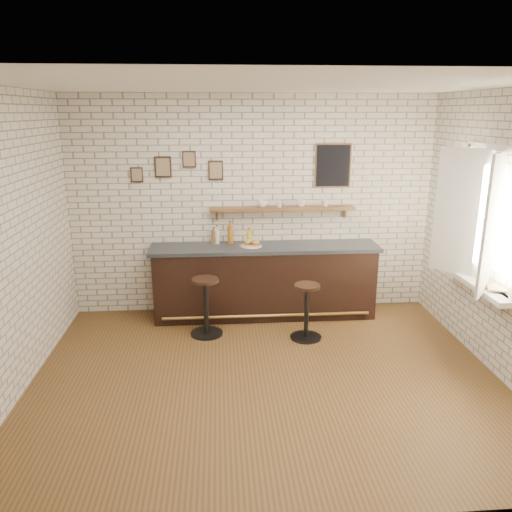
% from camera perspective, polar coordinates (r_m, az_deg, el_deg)
% --- Properties ---
extents(ground, '(5.00, 5.00, 0.00)m').
position_cam_1_polar(ground, '(5.56, 1.12, -13.59)').
color(ground, brown).
rests_on(ground, ground).
extents(bar_counter, '(3.10, 0.65, 1.01)m').
position_cam_1_polar(bar_counter, '(6.91, 1.00, -2.86)').
color(bar_counter, black).
rests_on(bar_counter, ground).
extents(sandwich_plate, '(0.28, 0.28, 0.01)m').
position_cam_1_polar(sandwich_plate, '(6.74, -0.52, 1.17)').
color(sandwich_plate, white).
rests_on(sandwich_plate, bar_counter).
extents(ciabatta_sandwich, '(0.24, 0.17, 0.07)m').
position_cam_1_polar(ciabatta_sandwich, '(6.73, -0.44, 1.51)').
color(ciabatta_sandwich, tan).
rests_on(ciabatta_sandwich, sandwich_plate).
extents(potato_chips, '(0.26, 0.19, 0.00)m').
position_cam_1_polar(potato_chips, '(6.73, -0.72, 1.23)').
color(potato_chips, gold).
rests_on(potato_chips, sandwich_plate).
extents(bitters_bottle_brown, '(0.07, 0.07, 0.23)m').
position_cam_1_polar(bitters_bottle_brown, '(6.87, -4.84, 2.17)').
color(bitters_bottle_brown, brown).
rests_on(bitters_bottle_brown, bar_counter).
extents(bitters_bottle_white, '(0.07, 0.07, 0.26)m').
position_cam_1_polar(bitters_bottle_white, '(6.87, -4.47, 2.27)').
color(bitters_bottle_white, silver).
rests_on(bitters_bottle_white, bar_counter).
extents(bitters_bottle_amber, '(0.08, 0.08, 0.31)m').
position_cam_1_polar(bitters_bottle_amber, '(6.86, -2.95, 2.49)').
color(bitters_bottle_amber, '#985A18').
rests_on(bitters_bottle_amber, bar_counter).
extents(condiment_bottle_yellow, '(0.07, 0.07, 0.21)m').
position_cam_1_polar(condiment_bottle_yellow, '(6.88, -0.79, 2.22)').
color(condiment_bottle_yellow, gold).
rests_on(condiment_bottle_yellow, bar_counter).
extents(bar_stool_left, '(0.42, 0.42, 0.75)m').
position_cam_1_polar(bar_stool_left, '(6.39, -5.75, -5.56)').
color(bar_stool_left, black).
rests_on(bar_stool_left, ground).
extents(bar_stool_right, '(0.40, 0.40, 0.71)m').
position_cam_1_polar(bar_stool_right, '(6.29, 5.80, -6.12)').
color(bar_stool_right, black).
rests_on(bar_stool_right, ground).
extents(wall_shelf, '(2.00, 0.18, 0.18)m').
position_cam_1_polar(wall_shelf, '(6.88, 3.02, 5.42)').
color(wall_shelf, brown).
rests_on(wall_shelf, ground).
extents(shelf_cup_a, '(0.15, 0.15, 0.10)m').
position_cam_1_polar(shelf_cup_a, '(6.84, 0.77, 5.98)').
color(shelf_cup_a, white).
rests_on(shelf_cup_a, wall_shelf).
extents(shelf_cup_b, '(0.13, 0.13, 0.09)m').
position_cam_1_polar(shelf_cup_b, '(6.86, 2.69, 5.94)').
color(shelf_cup_b, white).
rests_on(shelf_cup_b, wall_shelf).
extents(shelf_cup_c, '(0.13, 0.13, 0.10)m').
position_cam_1_polar(shelf_cup_c, '(6.91, 5.19, 6.03)').
color(shelf_cup_c, white).
rests_on(shelf_cup_c, wall_shelf).
extents(shelf_cup_d, '(0.12, 0.12, 0.09)m').
position_cam_1_polar(shelf_cup_d, '(6.97, 7.95, 5.99)').
color(shelf_cup_d, white).
rests_on(shelf_cup_d, wall_shelf).
extents(back_wall_decor, '(2.96, 0.02, 0.56)m').
position_cam_1_polar(back_wall_decor, '(6.86, 1.54, 10.19)').
color(back_wall_decor, black).
rests_on(back_wall_decor, ground).
extents(window_sill, '(0.20, 1.35, 0.06)m').
position_cam_1_polar(window_sill, '(6.14, 23.79, -2.88)').
color(window_sill, white).
rests_on(window_sill, ground).
extents(casement_window, '(0.40, 1.30, 1.56)m').
position_cam_1_polar(casement_window, '(5.94, 24.24, 3.96)').
color(casement_window, white).
rests_on(casement_window, ground).
extents(book_lower, '(0.18, 0.23, 0.02)m').
position_cam_1_polar(book_lower, '(5.91, 24.81, -3.32)').
color(book_lower, tan).
rests_on(book_lower, window_sill).
extents(book_upper, '(0.26, 0.30, 0.02)m').
position_cam_1_polar(book_upper, '(5.89, 24.90, -3.18)').
color(book_upper, tan).
rests_on(book_upper, book_lower).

